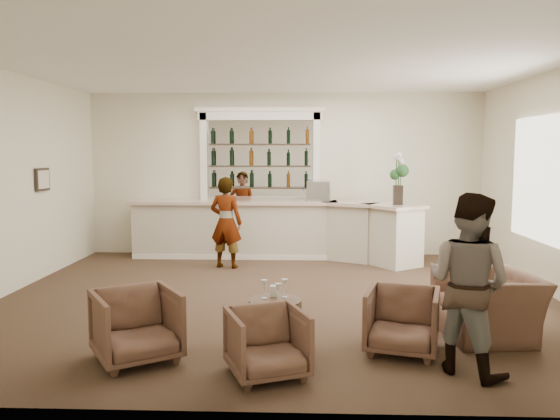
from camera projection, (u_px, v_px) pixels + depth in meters
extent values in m
plane|color=#4D3626|center=(278.00, 298.00, 7.89)|extent=(8.00, 8.00, 0.00)
cube|color=beige|center=(285.00, 174.00, 11.20)|extent=(8.00, 0.04, 3.30)
cube|color=beige|center=(1.00, 184.00, 7.87)|extent=(0.04, 7.00, 3.30)
cube|color=white|center=(277.00, 65.00, 7.55)|extent=(8.00, 7.00, 0.04)
cube|color=white|center=(547.00, 179.00, 8.06)|extent=(0.05, 2.40, 1.90)
cube|color=black|center=(42.00, 179.00, 9.06)|extent=(0.04, 0.46, 0.38)
cube|color=beige|center=(44.00, 179.00, 9.06)|extent=(0.01, 0.38, 0.30)
cube|color=beige|center=(235.00, 230.00, 11.00)|extent=(4.00, 0.70, 1.08)
cube|color=beige|center=(234.00, 202.00, 10.92)|extent=(4.10, 0.82, 0.06)
cube|color=beige|center=(353.00, 232.00, 10.69)|extent=(1.12, 1.04, 1.08)
cube|color=beige|center=(353.00, 203.00, 10.61)|extent=(1.27, 1.19, 0.06)
cube|color=beige|center=(393.00, 237.00, 10.14)|extent=(1.08, 1.14, 1.08)
cube|color=beige|center=(394.00, 206.00, 10.06)|extent=(1.24, 1.29, 0.06)
cube|color=white|center=(233.00, 257.00, 10.73)|extent=(4.00, 0.06, 0.10)
cube|color=white|center=(260.00, 160.00, 11.17)|extent=(2.15, 0.02, 1.65)
cube|color=white|center=(204.00, 184.00, 11.20)|extent=(0.14, 0.16, 2.90)
cube|color=white|center=(316.00, 184.00, 11.12)|extent=(0.14, 0.16, 2.90)
cube|color=white|center=(260.00, 116.00, 11.01)|extent=(2.52, 0.16, 0.18)
cube|color=white|center=(260.00, 110.00, 11.00)|extent=(2.64, 0.20, 0.08)
cube|color=#322619|center=(260.00, 188.00, 11.12)|extent=(2.05, 0.20, 0.03)
cube|color=#322619|center=(260.00, 166.00, 11.07)|extent=(2.05, 0.20, 0.03)
cube|color=#322619|center=(260.00, 144.00, 11.02)|extent=(2.05, 0.20, 0.03)
cylinder|color=#4B3820|center=(275.00, 322.00, 5.97)|extent=(0.58, 0.58, 0.50)
imported|color=gray|center=(226.00, 222.00, 9.90)|extent=(0.69, 0.55, 1.66)
imported|color=gray|center=(468.00, 284.00, 5.15)|extent=(1.05, 1.05, 1.72)
imported|color=brown|center=(136.00, 325.00, 5.48)|extent=(1.09, 1.10, 0.73)
imported|color=brown|center=(267.00, 343.00, 5.10)|extent=(0.89, 0.90, 0.64)
imported|color=brown|center=(402.00, 321.00, 5.71)|extent=(0.90, 0.92, 0.68)
imported|color=brown|center=(488.00, 305.00, 6.23)|extent=(1.10, 1.22, 0.73)
cube|color=silver|center=(318.00, 191.00, 10.76)|extent=(0.46, 0.39, 0.40)
cube|color=black|center=(398.00, 195.00, 10.02)|extent=(0.16, 0.16, 0.36)
cube|color=white|center=(274.00, 291.00, 6.07)|extent=(0.08, 0.08, 0.12)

